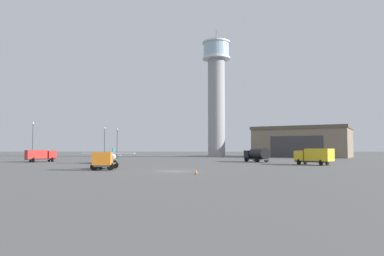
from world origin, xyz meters
TOP-DOWN VIEW (x-y plane):
  - ground_plane at (0.00, 0.00)m, footprint 400.00×400.00m
  - control_tower at (7.85, 67.61)m, footprint 9.10×9.10m
  - hangar at (35.84, 68.60)m, footprint 34.61×30.18m
  - airplane_silver at (-14.84, 22.19)m, footprint 10.21×8.03m
  - truck_box_red at (-31.24, 27.58)m, footprint 5.89×5.76m
  - truck_fuel_tanker_black at (15.16, 29.01)m, footprint 4.88×6.94m
  - truck_flatbed_orange at (-10.19, 2.62)m, footprint 3.76×7.01m
  - truck_box_yellow at (23.53, 17.02)m, footprint 6.22×6.49m
  - light_post_west at (-24.10, 50.66)m, footprint 0.44×0.44m
  - light_post_east at (-20.12, 49.06)m, footprint 0.44×0.44m
  - light_post_north at (-42.24, 45.90)m, footprint 0.44×0.44m
  - traffic_cone_near_left at (2.96, -5.03)m, footprint 0.36×0.36m

SIDE VIEW (x-z plane):
  - ground_plane at x=0.00m, z-range 0.00..0.00m
  - traffic_cone_near_left at x=2.96m, z-range 0.00..0.59m
  - truck_flatbed_orange at x=-10.19m, z-range -0.02..2.45m
  - airplane_silver at x=-14.84m, z-range -0.10..2.92m
  - truck_box_red at x=-31.24m, z-range 0.20..2.75m
  - truck_box_yellow at x=23.53m, z-range 0.18..3.10m
  - truck_fuel_tanker_black at x=15.16m, z-range 0.15..3.19m
  - hangar at x=35.84m, z-range 0.02..9.79m
  - light_post_east at x=-20.12m, z-range 0.82..9.13m
  - light_post_west at x=-24.10m, z-range 0.83..9.59m
  - light_post_north at x=-42.24m, z-range 0.86..10.72m
  - control_tower at x=7.85m, z-range 0.78..42.73m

